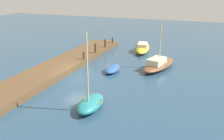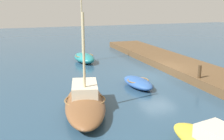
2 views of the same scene
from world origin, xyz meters
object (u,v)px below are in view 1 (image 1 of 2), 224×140
Objects in this scene: mooring_post_west at (113,40)px; mooring_post_mid_west at (105,43)px; sailboat_brown at (159,64)px; rowboat_teal at (91,103)px; mooring_post_east at (84,56)px; motorboat_yellow at (143,48)px; mooring_post_mid_east at (95,48)px; dinghy_blue at (113,69)px.

mooring_post_mid_west reaches higher than mooring_post_west.
mooring_post_mid_west is (-4.54, -7.69, 0.58)m from sailboat_brown.
rowboat_teal is (10.58, -2.53, -0.03)m from sailboat_brown.
rowboat_teal is 6.60× the size of mooring_post_east.
rowboat_teal is 18.44m from mooring_post_west.
mooring_post_west is (-7.11, -7.69, 0.45)m from sailboat_brown.
rowboat_teal reaches higher than motorboat_yellow.
rowboat_teal is 4.97× the size of mooring_post_mid_east.
mooring_post_mid_west is at bearing -156.99° from dinghy_blue.
sailboat_brown reaches higher than mooring_post_mid_west.
mooring_post_mid_west reaches higher than motorboat_yellow.
mooring_post_mid_west reaches higher than dinghy_blue.
mooring_post_east is (5.91, 0.00, -0.09)m from mooring_post_mid_west.
mooring_post_mid_east reaches higher than motorboat_yellow.
mooring_post_west reaches higher than dinghy_blue.
rowboat_teal is at bearing 29.29° from mooring_post_east.
rowboat_teal is at bearing 5.84° from dinghy_blue.
mooring_post_west is at bearing -119.94° from sailboat_brown.
dinghy_blue is 8.20m from rowboat_teal.
rowboat_teal is at bearing -7.08° from motorboat_yellow.
dinghy_blue is at bearing 20.95° from mooring_post_west.
sailboat_brown is at bearing 47.24° from mooring_post_west.
motorboat_yellow is at bearing 150.75° from mooring_post_east.
sailboat_brown is 2.03× the size of dinghy_blue.
rowboat_teal reaches higher than mooring_post_east.
mooring_post_mid_west is at bearing -76.78° from motorboat_yellow.
mooring_post_west reaches higher than motorboat_yellow.
mooring_post_west is at bearing -168.77° from rowboat_teal.
mooring_post_mid_west reaches higher than mooring_post_east.
mooring_post_mid_west is at bearing -107.75° from sailboat_brown.
mooring_post_mid_east reaches higher than dinghy_blue.
motorboat_yellow is 6.50m from mooring_post_mid_east.
dinghy_blue is at bearing 41.85° from mooring_post_mid_east.
dinghy_blue is 10.33m from mooring_post_west.
motorboat_yellow is 8.91m from mooring_post_east.
sailboat_brown is 7.83m from mooring_post_east.
sailboat_brown is 5.98× the size of mooring_post_mid_west.
rowboat_teal reaches higher than sailboat_brown.
dinghy_blue is 5.58m from mooring_post_mid_east.
rowboat_teal is 10.57m from mooring_post_east.
rowboat_teal is 7.32× the size of mooring_post_west.
mooring_post_west is 2.57m from mooring_post_mid_west.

